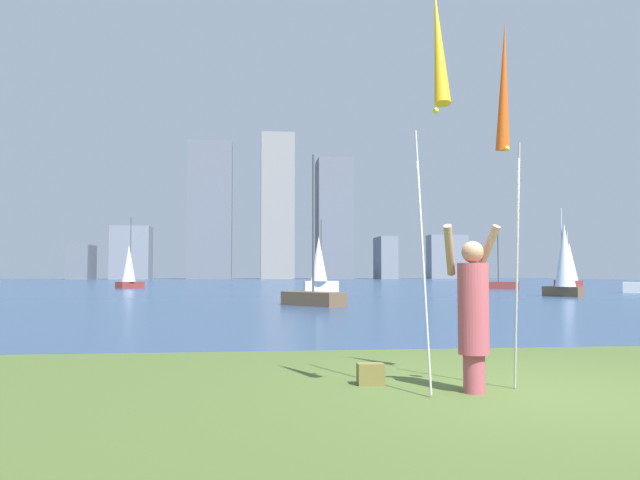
{
  "coord_description": "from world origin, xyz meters",
  "views": [
    {
      "loc": [
        -2.94,
        -6.35,
        1.27
      ],
      "look_at": [
        -0.79,
        13.37,
        2.31
      ],
      "focal_mm": 34.44,
      "sensor_mm": 36.0,
      "label": 1
    }
  ],
  "objects_px": {
    "bag": "(371,374)",
    "sailboat_5": "(564,261)",
    "sailboat_7": "(129,268)",
    "person": "(473,309)",
    "kite_flag_left": "(438,56)",
    "sailboat_3": "(313,297)",
    "sailboat_4": "(569,265)",
    "sailboat_0": "(319,264)",
    "kite_flag_right": "(504,93)",
    "sailboat_1": "(499,284)"
  },
  "relations": [
    {
      "from": "sailboat_4",
      "to": "sailboat_5",
      "type": "distance_m",
      "value": 24.98
    },
    {
      "from": "bag",
      "to": "kite_flag_right",
      "type": "bearing_deg",
      "value": -9.01
    },
    {
      "from": "bag",
      "to": "sailboat_7",
      "type": "bearing_deg",
      "value": 104.48
    },
    {
      "from": "bag",
      "to": "sailboat_4",
      "type": "xyz_separation_m",
      "value": [
        26.88,
        45.41,
        1.81
      ]
    },
    {
      "from": "person",
      "to": "kite_flag_left",
      "type": "bearing_deg",
      "value": -119.18
    },
    {
      "from": "bag",
      "to": "sailboat_1",
      "type": "xyz_separation_m",
      "value": [
        17.23,
        38.05,
        0.22
      ]
    },
    {
      "from": "sailboat_3",
      "to": "sailboat_4",
      "type": "xyz_separation_m",
      "value": [
        25.94,
        29.1,
        1.6
      ]
    },
    {
      "from": "kite_flag_right",
      "to": "sailboat_4",
      "type": "distance_m",
      "value": 52.24
    },
    {
      "from": "sailboat_3",
      "to": "sailboat_5",
      "type": "relative_size",
      "value": 1.25
    },
    {
      "from": "kite_flag_right",
      "to": "person",
      "type": "bearing_deg",
      "value": -147.97
    },
    {
      "from": "sailboat_7",
      "to": "kite_flag_left",
      "type": "bearing_deg",
      "value": -75.29
    },
    {
      "from": "sailboat_3",
      "to": "sailboat_4",
      "type": "height_order",
      "value": "sailboat_3"
    },
    {
      "from": "kite_flag_right",
      "to": "sailboat_7",
      "type": "height_order",
      "value": "sailboat_7"
    },
    {
      "from": "sailboat_1",
      "to": "sailboat_5",
      "type": "height_order",
      "value": "sailboat_1"
    },
    {
      "from": "sailboat_1",
      "to": "sailboat_5",
      "type": "bearing_deg",
      "value": -99.41
    },
    {
      "from": "sailboat_3",
      "to": "sailboat_7",
      "type": "bearing_deg",
      "value": 114.33
    },
    {
      "from": "sailboat_5",
      "to": "sailboat_7",
      "type": "height_order",
      "value": "sailboat_7"
    },
    {
      "from": "sailboat_3",
      "to": "sailboat_5",
      "type": "distance_m",
      "value": 15.73
    },
    {
      "from": "sailboat_1",
      "to": "sailboat_5",
      "type": "relative_size",
      "value": 1.02
    },
    {
      "from": "person",
      "to": "sailboat_4",
      "type": "bearing_deg",
      "value": 75.84
    },
    {
      "from": "person",
      "to": "sailboat_7",
      "type": "height_order",
      "value": "sailboat_7"
    },
    {
      "from": "sailboat_4",
      "to": "sailboat_7",
      "type": "distance_m",
      "value": 38.05
    },
    {
      "from": "sailboat_7",
      "to": "sailboat_0",
      "type": "bearing_deg",
      "value": -36.03
    },
    {
      "from": "person",
      "to": "sailboat_0",
      "type": "bearing_deg",
      "value": 101.88
    },
    {
      "from": "person",
      "to": "sailboat_7",
      "type": "bearing_deg",
      "value": 120.74
    },
    {
      "from": "sailboat_1",
      "to": "sailboat_3",
      "type": "relative_size",
      "value": 0.81
    },
    {
      "from": "sailboat_5",
      "to": "sailboat_0",
      "type": "bearing_deg",
      "value": 142.36
    },
    {
      "from": "kite_flag_left",
      "to": "sailboat_7",
      "type": "xyz_separation_m",
      "value": [
        -11.56,
        44.0,
        -1.81
      ]
    },
    {
      "from": "sailboat_0",
      "to": "bag",
      "type": "bearing_deg",
      "value": -95.13
    },
    {
      "from": "sailboat_3",
      "to": "sailboat_7",
      "type": "height_order",
      "value": "sailboat_3"
    },
    {
      "from": "sailboat_0",
      "to": "sailboat_3",
      "type": "height_order",
      "value": "sailboat_3"
    },
    {
      "from": "kite_flag_left",
      "to": "sailboat_1",
      "type": "bearing_deg",
      "value": 66.83
    },
    {
      "from": "sailboat_0",
      "to": "sailboat_5",
      "type": "relative_size",
      "value": 1.02
    },
    {
      "from": "sailboat_0",
      "to": "sailboat_7",
      "type": "relative_size",
      "value": 0.83
    },
    {
      "from": "kite_flag_left",
      "to": "bag",
      "type": "relative_size",
      "value": 13.81
    },
    {
      "from": "sailboat_3",
      "to": "sailboat_1",
      "type": "bearing_deg",
      "value": 53.16
    },
    {
      "from": "sailboat_1",
      "to": "sailboat_7",
      "type": "height_order",
      "value": "sailboat_7"
    },
    {
      "from": "sailboat_7",
      "to": "bag",
      "type": "bearing_deg",
      "value": -75.52
    },
    {
      "from": "bag",
      "to": "sailboat_5",
      "type": "height_order",
      "value": "sailboat_5"
    },
    {
      "from": "sailboat_0",
      "to": "sailboat_3",
      "type": "xyz_separation_m",
      "value": [
        -1.99,
        -16.4,
        -1.46
      ]
    },
    {
      "from": "sailboat_0",
      "to": "sailboat_4",
      "type": "xyz_separation_m",
      "value": [
        23.94,
        12.7,
        0.15
      ]
    },
    {
      "from": "bag",
      "to": "sailboat_3",
      "type": "relative_size",
      "value": 0.05
    },
    {
      "from": "person",
      "to": "sailboat_7",
      "type": "relative_size",
      "value": 0.32
    },
    {
      "from": "person",
      "to": "sailboat_5",
      "type": "height_order",
      "value": "sailboat_5"
    },
    {
      "from": "kite_flag_left",
      "to": "sailboat_4",
      "type": "relative_size",
      "value": 0.84
    },
    {
      "from": "sailboat_4",
      "to": "sailboat_7",
      "type": "relative_size",
      "value": 0.87
    },
    {
      "from": "kite_flag_left",
      "to": "kite_flag_right",
      "type": "height_order",
      "value": "kite_flag_right"
    },
    {
      "from": "sailboat_4",
      "to": "person",
      "type": "bearing_deg",
      "value": -119.37
    },
    {
      "from": "sailboat_0",
      "to": "sailboat_1",
      "type": "xyz_separation_m",
      "value": [
        14.29,
        5.34,
        -1.45
      ]
    },
    {
      "from": "person",
      "to": "sailboat_4",
      "type": "relative_size",
      "value": 0.37
    }
  ]
}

